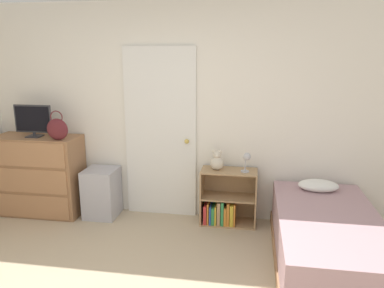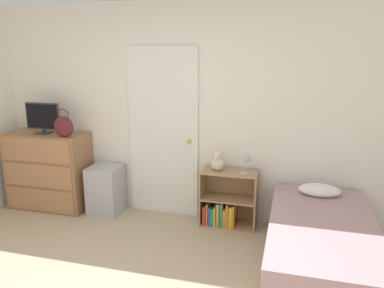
{
  "view_description": "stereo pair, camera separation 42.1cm",
  "coord_description": "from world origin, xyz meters",
  "px_view_note": "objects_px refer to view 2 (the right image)",
  "views": [
    {
      "loc": [
        0.99,
        -2.1,
        1.96
      ],
      "look_at": [
        0.32,
        1.94,
        0.97
      ],
      "focal_mm": 35.0,
      "sensor_mm": 36.0,
      "label": 1
    },
    {
      "loc": [
        1.4,
        -2.01,
        1.96
      ],
      "look_at": [
        0.32,
        1.94,
        0.97
      ],
      "focal_mm": 35.0,
      "sensor_mm": 36.0,
      "label": 2
    }
  ],
  "objects_px": {
    "storage_bin": "(106,189)",
    "teddy_bear": "(217,162)",
    "handbag": "(64,126)",
    "dresser": "(49,170)",
    "bookshelf": "(226,205)",
    "bed": "(321,247)",
    "tv": "(43,118)",
    "desk_lamp": "(247,161)"
  },
  "relations": [
    {
      "from": "storage_bin",
      "to": "desk_lamp",
      "type": "bearing_deg",
      "value": -0.05
    },
    {
      "from": "handbag",
      "to": "desk_lamp",
      "type": "distance_m",
      "value": 2.19
    },
    {
      "from": "handbag",
      "to": "storage_bin",
      "type": "height_order",
      "value": "handbag"
    },
    {
      "from": "bookshelf",
      "to": "desk_lamp",
      "type": "bearing_deg",
      "value": -9.54
    },
    {
      "from": "bookshelf",
      "to": "teddy_bear",
      "type": "height_order",
      "value": "teddy_bear"
    },
    {
      "from": "handbag",
      "to": "bed",
      "type": "height_order",
      "value": "handbag"
    },
    {
      "from": "tv",
      "to": "bed",
      "type": "distance_m",
      "value": 3.51
    },
    {
      "from": "storage_bin",
      "to": "teddy_bear",
      "type": "distance_m",
      "value": 1.48
    },
    {
      "from": "handbag",
      "to": "teddy_bear",
      "type": "distance_m",
      "value": 1.87
    },
    {
      "from": "dresser",
      "to": "handbag",
      "type": "bearing_deg",
      "value": -20.56
    },
    {
      "from": "storage_bin",
      "to": "teddy_bear",
      "type": "height_order",
      "value": "teddy_bear"
    },
    {
      "from": "tv",
      "to": "handbag",
      "type": "bearing_deg",
      "value": -17.82
    },
    {
      "from": "bookshelf",
      "to": "teddy_bear",
      "type": "relative_size",
      "value": 2.75
    },
    {
      "from": "bookshelf",
      "to": "bed",
      "type": "height_order",
      "value": "bookshelf"
    },
    {
      "from": "tv",
      "to": "teddy_bear",
      "type": "height_order",
      "value": "tv"
    },
    {
      "from": "tv",
      "to": "bed",
      "type": "relative_size",
      "value": 0.25
    },
    {
      "from": "storage_bin",
      "to": "bed",
      "type": "bearing_deg",
      "value": -16.12
    },
    {
      "from": "teddy_bear",
      "to": "desk_lamp",
      "type": "distance_m",
      "value": 0.34
    },
    {
      "from": "teddy_bear",
      "to": "bed",
      "type": "relative_size",
      "value": 0.13
    },
    {
      "from": "teddy_bear",
      "to": "bed",
      "type": "bearing_deg",
      "value": -34.58
    },
    {
      "from": "dresser",
      "to": "storage_bin",
      "type": "height_order",
      "value": "dresser"
    },
    {
      "from": "teddy_bear",
      "to": "storage_bin",
      "type": "bearing_deg",
      "value": -178.35
    },
    {
      "from": "storage_bin",
      "to": "dresser",
      "type": "bearing_deg",
      "value": -177.75
    },
    {
      "from": "storage_bin",
      "to": "teddy_bear",
      "type": "bearing_deg",
      "value": 1.65
    },
    {
      "from": "teddy_bear",
      "to": "desk_lamp",
      "type": "relative_size",
      "value": 1.05
    },
    {
      "from": "handbag",
      "to": "teddy_bear",
      "type": "xyz_separation_m",
      "value": [
        1.83,
        0.21,
        -0.36
      ]
    },
    {
      "from": "tv",
      "to": "bed",
      "type": "xyz_separation_m",
      "value": [
        3.32,
        -0.68,
        -0.93
      ]
    },
    {
      "from": "bed",
      "to": "storage_bin",
      "type": "bearing_deg",
      "value": 163.88
    },
    {
      "from": "bookshelf",
      "to": "handbag",
      "type": "bearing_deg",
      "value": -173.89
    },
    {
      "from": "dresser",
      "to": "bookshelf",
      "type": "relative_size",
      "value": 1.58
    },
    {
      "from": "dresser",
      "to": "storage_bin",
      "type": "bearing_deg",
      "value": 2.25
    },
    {
      "from": "dresser",
      "to": "handbag",
      "type": "distance_m",
      "value": 0.74
    },
    {
      "from": "bed",
      "to": "handbag",
      "type": "bearing_deg",
      "value": 169.24
    },
    {
      "from": "bookshelf",
      "to": "tv",
      "type": "bearing_deg",
      "value": -177.82
    },
    {
      "from": "bookshelf",
      "to": "teddy_bear",
      "type": "xyz_separation_m",
      "value": [
        -0.11,
        0.0,
        0.51
      ]
    },
    {
      "from": "teddy_bear",
      "to": "handbag",
      "type": "bearing_deg",
      "value": -173.43
    },
    {
      "from": "handbag",
      "to": "bookshelf",
      "type": "xyz_separation_m",
      "value": [
        1.93,
        0.21,
        -0.87
      ]
    },
    {
      "from": "tv",
      "to": "teddy_bear",
      "type": "xyz_separation_m",
      "value": [
        2.2,
        0.09,
        -0.43
      ]
    },
    {
      "from": "bed",
      "to": "bookshelf",
      "type": "bearing_deg",
      "value": 142.8
    },
    {
      "from": "teddy_bear",
      "to": "bookshelf",
      "type": "bearing_deg",
      "value": -1.8
    },
    {
      "from": "dresser",
      "to": "storage_bin",
      "type": "relative_size",
      "value": 1.73
    },
    {
      "from": "handbag",
      "to": "desk_lamp",
      "type": "relative_size",
      "value": 1.51
    }
  ]
}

